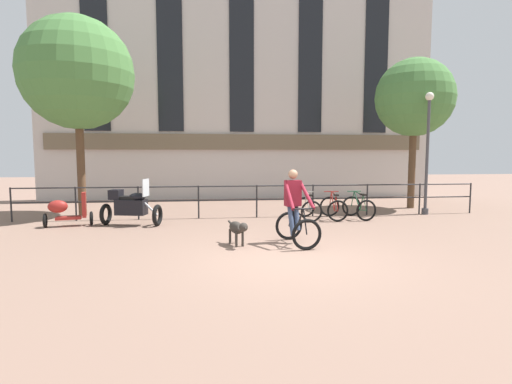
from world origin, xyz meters
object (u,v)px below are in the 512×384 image
Objects in this scene: parked_bicycle_mid_left at (334,208)px; street_lamp at (428,146)px; cyclist_with_bike at (295,211)px; parked_bicycle_near_lamp at (308,208)px; parked_motorcycle at (131,206)px; parked_bicycle_mid_right at (359,207)px; parked_scooter at (67,210)px; dog at (238,228)px.

street_lamp is at bearing -166.34° from parked_bicycle_mid_left.
cyclist_with_bike is 6.79m from street_lamp.
parked_bicycle_mid_left is (0.83, 0.00, 0.00)m from parked_bicycle_near_lamp.
parked_motorcycle is 1.53× the size of parked_bicycle_mid_right.
parked_motorcycle is 1.78m from parked_scooter.
parked_bicycle_mid_right is at bearing -100.26° from parked_scooter.
parked_bicycle_mid_left is at bearing 25.86° from dog.
cyclist_with_bike is 4.31m from parked_bicycle_mid_right.
cyclist_with_bike reaches higher than parked_bicycle_mid_left.
parked_bicycle_mid_left is 0.99× the size of parked_bicycle_mid_right.
street_lamp is at bearing -70.48° from parked_motorcycle.
parked_bicycle_mid_right is (0.83, 0.00, 0.00)m from parked_bicycle_mid_left.
dog is 4.69m from parked_bicycle_mid_left.
parked_motorcycle is at bearing -1.66° from parked_bicycle_mid_right.
parked_bicycle_mid_left reaches higher than dog.
parked_motorcycle is at bearing 137.19° from cyclist_with_bike.
street_lamp reaches higher than parked_bicycle_near_lamp.
parked_scooter is 11.55m from street_lamp.
parked_scooter is 0.33× the size of street_lamp.
parked_bicycle_near_lamp and parked_bicycle_mid_left have the same top height.
street_lamp is (9.59, 0.97, 1.75)m from parked_motorcycle.
parked_bicycle_near_lamp is 4.71m from street_lamp.
street_lamp is at bearing 26.89° from cyclist_with_bike.
parked_bicycle_near_lamp is 0.28× the size of street_lamp.
cyclist_with_bike is at bearing 73.75° from parked_bicycle_near_lamp.
cyclist_with_bike reaches higher than parked_bicycle_near_lamp.
parked_motorcycle reaches higher than parked_bicycle_mid_right.
cyclist_with_bike is 1.46× the size of parked_bicycle_mid_right.
parked_bicycle_mid_right is 8.78m from parked_scooter.
parked_bicycle_near_lamp is at bearing 33.97° from dog.
parked_scooter is (-7.94, -0.34, 0.10)m from parked_bicycle_mid_left.
street_lamp is at bearing -169.09° from parked_bicycle_near_lamp.
parked_bicycle_near_lamp is 0.83m from parked_bicycle_mid_left.
parked_motorcycle reaches higher than parked_bicycle_mid_left.
parked_scooter is at bearing 5.92° from parked_bicycle_near_lamp.
parked_scooter is (-5.97, 2.91, -0.30)m from cyclist_with_bike.
parked_bicycle_mid_right is 3.30m from street_lamp.
parked_bicycle_mid_right is at bearing -175.96° from parked_bicycle_mid_left.
cyclist_with_bike reaches higher than dog.
parked_motorcycle is (-2.86, 2.94, 0.17)m from dog.
cyclist_with_bike is 1.39m from dog.
parked_bicycle_near_lamp and parked_bicycle_mid_right have the same top height.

